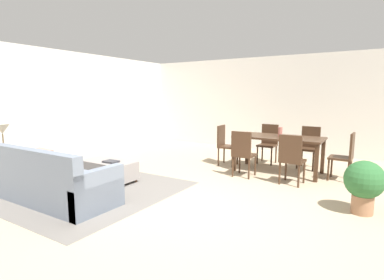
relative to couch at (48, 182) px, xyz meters
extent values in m
plane|color=tan|center=(2.01, 1.03, -0.29)|extent=(10.80, 10.80, 0.00)
cube|color=silver|center=(2.01, 6.03, 1.06)|extent=(9.00, 0.12, 2.70)
cube|color=silver|center=(-2.49, 1.53, 1.06)|extent=(0.12, 11.00, 2.70)
cube|color=slate|center=(0.00, 0.63, -0.29)|extent=(3.00, 2.80, 0.01)
cube|color=slate|center=(0.00, 0.05, -0.08)|extent=(2.28, 0.86, 0.42)
cube|color=slate|center=(0.00, -0.30, 0.35)|extent=(2.28, 0.16, 0.44)
cube|color=slate|center=(-1.07, 0.05, 0.02)|extent=(0.14, 0.86, 0.62)
cube|color=slate|center=(1.07, 0.05, 0.02)|extent=(0.14, 0.86, 0.62)
cube|color=beige|center=(-0.60, -0.03, 0.31)|extent=(0.38, 0.13, 0.38)
cube|color=gray|center=(0.00, -0.02, 0.32)|extent=(0.39, 0.14, 0.40)
cube|color=gray|center=(0.60, -0.05, 0.29)|extent=(0.34, 0.10, 0.34)
cube|color=gray|center=(0.00, 1.22, -0.07)|extent=(1.07, 0.53, 0.33)
cylinder|color=#422B1C|center=(-0.48, 1.43, -0.26)|extent=(0.05, 0.05, 0.06)
cylinder|color=#422B1C|center=(0.48, 1.43, -0.26)|extent=(0.05, 0.05, 0.06)
cylinder|color=#422B1C|center=(-0.48, 1.00, -0.26)|extent=(0.05, 0.05, 0.06)
cylinder|color=#422B1C|center=(0.48, 1.00, -0.26)|extent=(0.05, 0.05, 0.06)
cube|color=brown|center=(-1.44, 0.09, 0.27)|extent=(0.40, 0.40, 0.03)
cylinder|color=brown|center=(-1.61, 0.26, -0.02)|extent=(0.04, 0.04, 0.55)
cylinder|color=brown|center=(-1.27, 0.26, -0.02)|extent=(0.04, 0.04, 0.55)
cylinder|color=brown|center=(-1.27, -0.08, -0.02)|extent=(0.04, 0.04, 0.55)
cylinder|color=brown|center=(-1.44, 0.09, 0.30)|extent=(0.16, 0.16, 0.02)
cylinder|color=brown|center=(-1.44, 0.09, 0.47)|extent=(0.02, 0.02, 0.32)
cone|color=beige|center=(-1.44, 0.09, 0.72)|extent=(0.26, 0.26, 0.18)
cube|color=#422B1C|center=(2.50, 3.60, 0.45)|extent=(1.77, 0.85, 0.04)
cube|color=#422B1C|center=(1.67, 3.97, 0.07)|extent=(0.07, 0.07, 0.72)
cube|color=#422B1C|center=(3.33, 3.97, 0.07)|extent=(0.07, 0.07, 0.72)
cube|color=#422B1C|center=(1.67, 3.23, 0.07)|extent=(0.07, 0.07, 0.72)
cube|color=#422B1C|center=(3.33, 3.23, 0.07)|extent=(0.07, 0.07, 0.72)
cube|color=#422B1C|center=(2.03, 2.91, 0.14)|extent=(0.40, 0.40, 0.04)
cube|color=#422B1C|center=(2.03, 2.73, 0.39)|extent=(0.40, 0.04, 0.47)
cylinder|color=#422B1C|center=(1.86, 3.08, -0.09)|extent=(0.04, 0.04, 0.41)
cylinder|color=#422B1C|center=(2.20, 3.08, -0.09)|extent=(0.04, 0.04, 0.41)
cylinder|color=#422B1C|center=(1.86, 2.74, -0.09)|extent=(0.04, 0.04, 0.41)
cylinder|color=#422B1C|center=(2.20, 2.74, -0.09)|extent=(0.04, 0.04, 0.41)
cube|color=#422B1C|center=(2.98, 2.88, 0.14)|extent=(0.42, 0.42, 0.04)
cube|color=#422B1C|center=(2.97, 2.70, 0.39)|extent=(0.40, 0.06, 0.47)
cylinder|color=#422B1C|center=(2.82, 3.06, -0.09)|extent=(0.04, 0.04, 0.41)
cylinder|color=#422B1C|center=(3.15, 3.04, -0.09)|extent=(0.04, 0.04, 0.41)
cylinder|color=#422B1C|center=(2.80, 2.72, -0.09)|extent=(0.04, 0.04, 0.41)
cylinder|color=#422B1C|center=(3.14, 2.70, -0.09)|extent=(0.04, 0.04, 0.41)
cube|color=#422B1C|center=(2.04, 4.28, 0.14)|extent=(0.41, 0.41, 0.04)
cube|color=#422B1C|center=(2.05, 4.46, 0.39)|extent=(0.40, 0.05, 0.47)
cylinder|color=#422B1C|center=(2.21, 4.11, -0.09)|extent=(0.04, 0.04, 0.41)
cylinder|color=#422B1C|center=(1.87, 4.11, -0.09)|extent=(0.04, 0.04, 0.41)
cylinder|color=#422B1C|center=(2.22, 4.45, -0.09)|extent=(0.04, 0.04, 0.41)
cylinder|color=#422B1C|center=(1.88, 4.45, -0.09)|extent=(0.04, 0.04, 0.41)
cube|color=#422B1C|center=(2.97, 4.27, 0.14)|extent=(0.43, 0.43, 0.04)
cube|color=#422B1C|center=(2.98, 4.45, 0.39)|extent=(0.40, 0.07, 0.47)
cylinder|color=#422B1C|center=(3.12, 4.08, -0.09)|extent=(0.04, 0.04, 0.41)
cylinder|color=#422B1C|center=(2.79, 4.11, -0.09)|extent=(0.04, 0.04, 0.41)
cylinder|color=#422B1C|center=(3.15, 4.42, -0.09)|extent=(0.04, 0.04, 0.41)
cylinder|color=#422B1C|center=(2.81, 4.45, -0.09)|extent=(0.04, 0.04, 0.41)
cube|color=#422B1C|center=(3.69, 3.62, 0.14)|extent=(0.42, 0.42, 0.04)
cube|color=#422B1C|center=(3.87, 3.61, 0.39)|extent=(0.06, 0.40, 0.47)
cylinder|color=#422B1C|center=(3.51, 3.46, -0.09)|extent=(0.04, 0.04, 0.41)
cylinder|color=#422B1C|center=(3.52, 3.80, -0.09)|extent=(0.04, 0.04, 0.41)
cylinder|color=#422B1C|center=(3.85, 3.44, -0.09)|extent=(0.04, 0.04, 0.41)
cylinder|color=#422B1C|center=(3.86, 3.78, -0.09)|extent=(0.04, 0.04, 0.41)
cube|color=#422B1C|center=(1.34, 3.63, 0.14)|extent=(0.43, 0.43, 0.04)
cube|color=#422B1C|center=(1.16, 3.62, 0.39)|extent=(0.07, 0.40, 0.47)
cylinder|color=#422B1C|center=(1.50, 3.81, -0.09)|extent=(0.04, 0.04, 0.41)
cylinder|color=#422B1C|center=(1.52, 3.47, -0.09)|extent=(0.04, 0.04, 0.41)
cylinder|color=#422B1C|center=(1.16, 3.79, -0.09)|extent=(0.04, 0.04, 0.41)
cylinder|color=#422B1C|center=(1.18, 3.45, -0.09)|extent=(0.04, 0.04, 0.41)
cylinder|color=#B26659|center=(2.52, 3.64, 0.56)|extent=(0.09, 0.09, 0.19)
cube|color=#333338|center=(0.15, 1.15, 0.11)|extent=(0.27, 0.21, 0.03)
cylinder|color=#996B4C|center=(4.15, 1.96, -0.16)|extent=(0.28, 0.28, 0.26)
sphere|color=#2D6633|center=(4.15, 1.96, 0.19)|extent=(0.52, 0.52, 0.52)
camera|label=1|loc=(4.26, -2.63, 1.32)|focal=28.14mm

